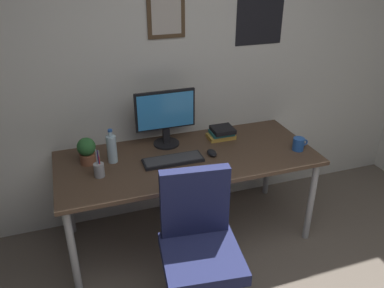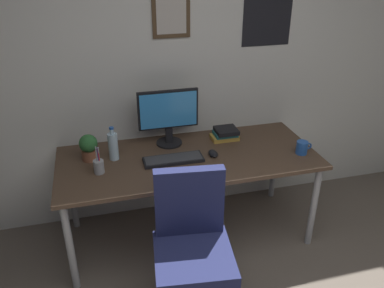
% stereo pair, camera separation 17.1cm
% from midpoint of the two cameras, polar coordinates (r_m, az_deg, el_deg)
% --- Properties ---
extents(wall_back, '(4.40, 0.10, 2.60)m').
position_cam_midpoint_polar(wall_back, '(3.12, 1.53, 12.04)').
color(wall_back, silver).
rests_on(wall_back, ground_plane).
extents(desk, '(1.89, 0.80, 0.72)m').
position_cam_midpoint_polar(desk, '(2.90, 1.18, -2.91)').
color(desk, '#4C3828').
rests_on(desk, ground_plane).
extents(office_chair, '(0.57, 0.57, 0.95)m').
position_cam_midpoint_polar(office_chair, '(2.41, 2.07, -13.89)').
color(office_chair, '#1E234C').
rests_on(office_chair, ground_plane).
extents(monitor, '(0.46, 0.20, 0.43)m').
position_cam_midpoint_polar(monitor, '(2.96, -1.82, 4.21)').
color(monitor, black).
rests_on(monitor, desk).
extents(keyboard, '(0.43, 0.15, 0.03)m').
position_cam_midpoint_polar(keyboard, '(2.80, -1.00, -2.28)').
color(keyboard, black).
rests_on(keyboard, desk).
extents(computer_mouse, '(0.06, 0.11, 0.04)m').
position_cam_midpoint_polar(computer_mouse, '(2.88, 4.79, -1.40)').
color(computer_mouse, black).
rests_on(computer_mouse, desk).
extents(water_bottle, '(0.07, 0.07, 0.25)m').
position_cam_midpoint_polar(water_bottle, '(2.83, -9.74, -0.30)').
color(water_bottle, silver).
rests_on(water_bottle, desk).
extents(coffee_mug_near, '(0.12, 0.08, 0.10)m').
position_cam_midpoint_polar(coffee_mug_near, '(3.02, 17.33, -0.52)').
color(coffee_mug_near, '#2659B2').
rests_on(coffee_mug_near, desk).
extents(potted_plant, '(0.13, 0.13, 0.19)m').
position_cam_midpoint_polar(potted_plant, '(2.85, -13.21, -0.40)').
color(potted_plant, brown).
rests_on(potted_plant, desk).
extents(pen_cup, '(0.07, 0.07, 0.20)m').
position_cam_midpoint_polar(pen_cup, '(2.69, -11.68, -3.17)').
color(pen_cup, '#9EA0A5').
rests_on(pen_cup, desk).
extents(book_stack_left, '(0.21, 0.17, 0.09)m').
position_cam_midpoint_polar(book_stack_left, '(3.12, 6.44, 1.47)').
color(book_stack_left, gold).
rests_on(book_stack_left, desk).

